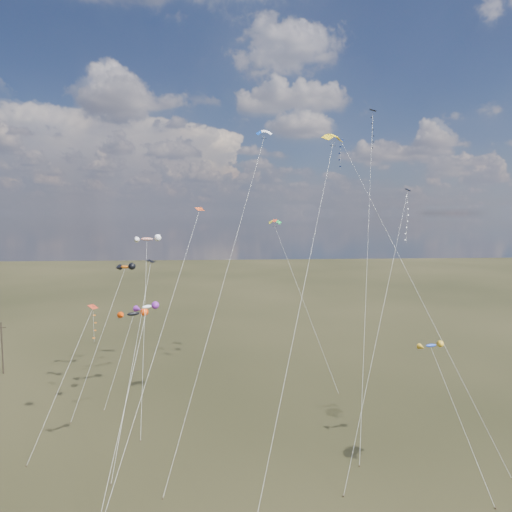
{
  "coord_description": "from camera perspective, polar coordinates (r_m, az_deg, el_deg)",
  "views": [
    {
      "loc": [
        -4.24,
        -40.53,
        24.51
      ],
      "look_at": [
        0.0,
        18.0,
        19.0
      ],
      "focal_mm": 32.0,
      "sensor_mm": 36.0,
      "label": 1
    }
  ],
  "objects": [
    {
      "name": "novelty_white_purple",
      "position": [
        45.06,
        -13.51,
        -6.35
      ],
      "size": [
        3.32,
        13.43,
        15.96
      ],
      "color": "white",
      "rests_on": "ground"
    },
    {
      "name": "parafoil_tricolor",
      "position": [
        73.86,
        2.41,
        4.29
      ],
      "size": [
        8.39,
        15.56,
        23.83
      ],
      "color": "yellow",
      "rests_on": "ground"
    },
    {
      "name": "diamond_navy_tall",
      "position": [
        61.51,
        11.94,
        9.81
      ],
      "size": [
        11.22,
        23.44,
        34.47
      ],
      "color": "#0F1C4D",
      "rests_on": "ground"
    },
    {
      "name": "parafoil_yellow",
      "position": [
        50.36,
        9.54,
        14.43
      ],
      "size": [
        11.72,
        20.87,
        33.32
      ],
      "color": "yellow",
      "rests_on": "ground"
    },
    {
      "name": "novelty_redwhite_stripe",
      "position": [
        66.17,
        -13.48,
        2.02
      ],
      "size": [
        3.45,
        18.18,
        21.5
      ],
      "color": "red",
      "rests_on": "ground"
    },
    {
      "name": "ground",
      "position": [
        47.55,
        1.74,
        -25.66
      ],
      "size": [
        400.0,
        400.0,
        0.0
      ],
      "primitive_type": "plane",
      "color": "black",
      "rests_on": "ground"
    },
    {
      "name": "diamond_black_mid",
      "position": [
        50.73,
        -14.09,
        -6.82
      ],
      "size": [
        2.67,
        12.78,
        19.24
      ],
      "color": "black",
      "rests_on": "ground"
    },
    {
      "name": "novelty_orange_black",
      "position": [
        62.82,
        -16.1,
        -1.39
      ],
      "size": [
        6.27,
        9.26,
        17.97
      ],
      "color": "#C85810",
      "rests_on": "ground"
    },
    {
      "name": "novelty_black_orange",
      "position": [
        65.1,
        -15.1,
        -7.01
      ],
      "size": [
        4.46,
        7.96,
        11.4
      ],
      "color": "black",
      "rests_on": "ground"
    },
    {
      "name": "novelty_blue_yellow",
      "position": [
        50.58,
        21.06,
        -10.47
      ],
      "size": [
        2.73,
        10.48,
        11.48
      ],
      "color": "#1D3DBB",
      "rests_on": "ground"
    },
    {
      "name": "diamond_black_high",
      "position": [
        64.0,
        14.27,
        13.03
      ],
      "size": [
        7.87,
        21.1,
        38.52
      ],
      "color": "black",
      "rests_on": "ground"
    },
    {
      "name": "utility_pole_near",
      "position": [
        80.82,
        -29.15,
        -9.97
      ],
      "size": [
        1.4,
        0.2,
        8.0
      ],
      "color": "black",
      "rests_on": "ground"
    },
    {
      "name": "parafoil_blue_white",
      "position": [
        64.16,
        0.93,
        15.06
      ],
      "size": [
        12.16,
        26.4,
        36.23
      ],
      "color": "blue",
      "rests_on": "ground"
    },
    {
      "name": "diamond_red_low",
      "position": [
        54.84,
        -19.94,
        -8.6
      ],
      "size": [
        5.2,
        8.55,
        14.27
      ],
      "color": "red",
      "rests_on": "ground"
    },
    {
      "name": "diamond_navy_right",
      "position": [
        55.07,
        18.07,
        3.48
      ],
      "size": [
        11.46,
        15.42,
        27.37
      ],
      "color": "#0F1A4B",
      "rests_on": "ground"
    },
    {
      "name": "diamond_orange_center",
      "position": [
        46.92,
        -9.91,
        -3.4
      ],
      "size": [
        7.63,
        20.17,
        25.19
      ],
      "color": "#CE4219",
      "rests_on": "ground"
    }
  ]
}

